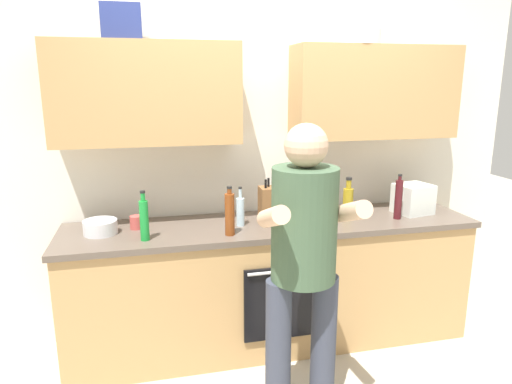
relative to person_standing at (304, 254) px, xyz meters
The scene contains 13 objects.
ground_plane 1.26m from the person_standing, 86.53° to the left, with size 12.00×12.00×0.00m, color #B2A893.
back_wall_unit 1.20m from the person_standing, 87.52° to the left, with size 4.00×0.39×2.50m.
counter 0.96m from the person_standing, 86.52° to the left, with size 2.84×0.67×0.90m.
person_standing is the anchor object (origin of this frame).
bottle_soda 1.03m from the person_standing, 141.81° to the left, with size 0.06×0.06×0.31m.
bottle_vinegar 0.68m from the person_standing, 114.66° to the left, with size 0.06×0.06×0.32m.
bottle_water 0.81m from the person_standing, 102.79° to the left, with size 0.05×0.05×0.27m.
bottle_wine 1.17m from the person_standing, 36.44° to the left, with size 0.05×0.05×0.32m.
bottle_oil 0.99m from the person_standing, 52.71° to the left, with size 0.07×0.07×0.30m.
cup_ceramic 1.23m from the person_standing, 134.46° to the left, with size 0.08×0.08×0.09m, color #BF4C47.
mixing_bowl 1.36m from the person_standing, 142.76° to the left, with size 0.21×0.21×0.09m, color silver.
knife_block 0.84m from the person_standing, 88.69° to the left, with size 0.10×0.14×0.30m.
grocery_bag_produce 1.38m from the person_standing, 35.44° to the left, with size 0.24×0.22×0.22m, color silver.
Camera 1 is at (-0.80, -2.93, 1.85)m, focal length 32.19 mm.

